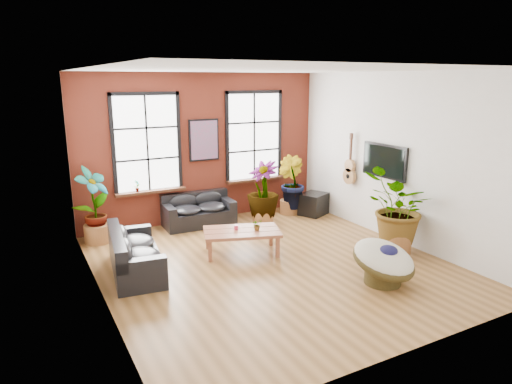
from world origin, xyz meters
TOP-DOWN VIEW (x-y plane):
  - room at (0.00, 0.15)m, footprint 6.04×6.54m
  - sofa_back at (-0.32, 2.87)m, footprint 1.66×0.86m
  - sofa_left at (-2.34, 0.85)m, footprint 1.04×2.00m
  - coffee_table at (-0.23, 0.76)m, footprint 1.66×1.27m
  - papasan_chair at (1.23, -1.60)m, footprint 1.30×1.31m
  - poster at (0.00, 3.18)m, footprint 0.74×0.06m
  - tv_wall_unit at (2.93, 0.60)m, footprint 0.13×1.86m
  - media_box at (2.55, 2.27)m, footprint 0.83×0.77m
  - pot_back_left at (-2.63, 2.75)m, footprint 0.53×0.53m
  - pot_back_right at (2.07, 2.64)m, footprint 0.63×0.63m
  - pot_right_wall at (2.47, -0.68)m, footprint 0.65×0.65m
  - pot_mid at (1.09, 2.27)m, footprint 0.57×0.57m
  - floor_plant_back_left at (-2.65, 2.76)m, footprint 0.94×0.89m
  - floor_plant_back_right at (2.10, 2.64)m, footprint 0.70×0.82m
  - floor_plant_right_wall at (2.46, -0.66)m, footprint 1.64×1.52m
  - floor_plant_mid at (1.11, 2.30)m, footprint 0.96×0.96m
  - table_plant at (0.04, 0.63)m, footprint 0.21×0.19m
  - sill_plant_left at (-1.65, 3.13)m, footprint 0.17×0.17m
  - sill_plant_right at (1.70, 3.13)m, footprint 0.19×0.19m

SIDE VIEW (x-z plane):
  - pot_back_right at x=2.07m, z-range 0.00..0.35m
  - pot_mid at x=1.09m, z-range 0.00..0.36m
  - pot_back_left at x=-2.63m, z-range 0.00..0.39m
  - pot_right_wall at x=2.47m, z-range 0.00..0.41m
  - media_box at x=2.55m, z-range 0.00..0.55m
  - sofa_back at x=-0.32m, z-range -0.04..0.71m
  - sofa_left at x=-2.34m, z-range -0.04..0.72m
  - papasan_chair at x=1.23m, z-range 0.01..0.80m
  - coffee_table at x=-0.23m, z-range 0.13..0.70m
  - table_plant at x=0.04m, z-range 0.47..0.69m
  - floor_plant_mid at x=1.11m, z-range 0.14..1.48m
  - floor_plant_back_right at x=2.10m, z-range 0.15..1.48m
  - floor_plant_back_left at x=-2.65m, z-range 0.15..1.63m
  - floor_plant_right_wall at x=2.46m, z-range 0.16..1.65m
  - sill_plant_left at x=-1.65m, z-range 0.90..1.17m
  - sill_plant_right at x=1.70m, z-range 0.90..1.17m
  - tv_wall_unit at x=2.93m, z-range 0.94..2.14m
  - room at x=0.00m, z-range -0.02..3.52m
  - poster at x=0.00m, z-range 1.46..2.44m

